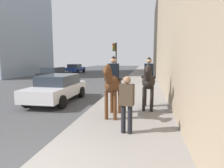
# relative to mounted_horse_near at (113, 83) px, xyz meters

# --- Properties ---
(mounted_horse_near) EXTENTS (2.15, 0.61, 2.31)m
(mounted_horse_near) POSITION_rel_mounted_horse_near_xyz_m (0.00, 0.00, 0.00)
(mounted_horse_near) COLOR #4C2B16
(mounted_horse_near) RESTS_ON sidewalk_slab
(mounted_horse_far) EXTENTS (2.15, 0.63, 2.27)m
(mounted_horse_far) POSITION_rel_mounted_horse_near_xyz_m (1.38, -1.31, -0.03)
(mounted_horse_far) COLOR black
(mounted_horse_far) RESTS_ON sidewalk_slab
(pedestrian_greeting) EXTENTS (0.32, 0.43, 1.70)m
(pedestrian_greeting) POSITION_rel_mounted_horse_near_xyz_m (-1.56, -0.70, -0.31)
(pedestrian_greeting) COLOR black
(pedestrian_greeting) RESTS_ON sidewalk_slab
(car_near_lane) EXTENTS (4.28, 2.25, 1.44)m
(car_near_lane) POSITION_rel_mounted_horse_near_xyz_m (22.62, 10.25, -0.66)
(car_near_lane) COLOR navy
(car_near_lane) RESTS_ON ground
(car_mid_lane) EXTENTS (4.07, 2.02, 1.44)m
(car_mid_lane) POSITION_rel_mounted_horse_near_xyz_m (11.56, 8.25, -0.64)
(car_mid_lane) COLOR black
(car_mid_lane) RESTS_ON ground
(car_far_lane) EXTENTS (4.44, 2.06, 1.44)m
(car_far_lane) POSITION_rel_mounted_horse_near_xyz_m (2.60, 3.52, -0.64)
(car_far_lane) COLOR silver
(car_far_lane) RESTS_ON ground
(traffic_light_near_curb) EXTENTS (0.20, 0.44, 3.73)m
(traffic_light_near_curb) POSITION_rel_mounted_horse_near_xyz_m (10.37, 1.66, 1.10)
(traffic_light_near_curb) COLOR black
(traffic_light_near_curb) RESTS_ON ground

